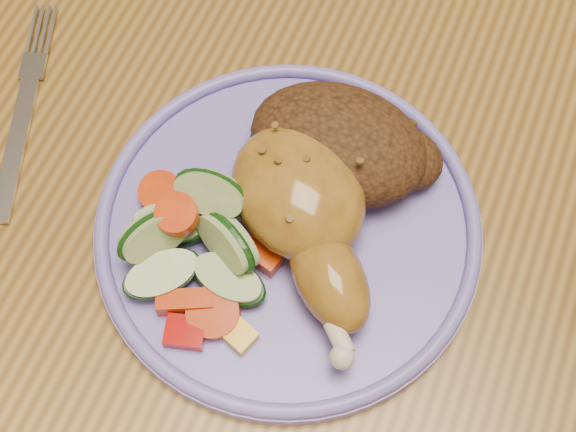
{
  "coord_description": "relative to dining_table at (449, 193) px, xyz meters",
  "views": [
    {
      "loc": [
        -0.01,
        -0.33,
        1.25
      ],
      "look_at": [
        -0.1,
        -0.12,
        0.78
      ],
      "focal_mm": 50.0,
      "sensor_mm": 36.0,
      "label": 1
    }
  ],
  "objects": [
    {
      "name": "ground",
      "position": [
        0.0,
        0.0,
        -0.67
      ],
      "size": [
        4.0,
        4.0,
        0.0
      ],
      "primitive_type": "plane",
      "color": "brown",
      "rests_on": "ground"
    },
    {
      "name": "fork",
      "position": [
        -0.31,
        -0.11,
        0.09
      ],
      "size": [
        0.07,
        0.16,
        0.0
      ],
      "color": "silver",
      "rests_on": "dining_table"
    },
    {
      "name": "rice_pilaf",
      "position": [
        -0.08,
        -0.06,
        0.12
      ],
      "size": [
        0.13,
        0.09,
        0.05
      ],
      "color": "#412610",
      "rests_on": "plate"
    },
    {
      "name": "dining_table",
      "position": [
        0.0,
        0.0,
        0.0
      ],
      "size": [
        0.9,
        1.4,
        0.75
      ],
      "color": "olive",
      "rests_on": "ground"
    },
    {
      "name": "plate",
      "position": [
        -0.1,
        -0.12,
        0.09
      ],
      "size": [
        0.26,
        0.26,
        0.01
      ],
      "primitive_type": "cylinder",
      "color": "#7064BF",
      "rests_on": "dining_table"
    },
    {
      "name": "vegetable_pile",
      "position": [
        -0.14,
        -0.16,
        0.11
      ],
      "size": [
        0.12,
        0.12,
        0.06
      ],
      "color": "#A50A05",
      "rests_on": "plate"
    },
    {
      "name": "chicken_leg",
      "position": [
        -0.08,
        -0.12,
        0.12
      ],
      "size": [
        0.15,
        0.16,
        0.05
      ],
      "color": "#9A6B20",
      "rests_on": "plate"
    },
    {
      "name": "plate_rim",
      "position": [
        -0.1,
        -0.12,
        0.1
      ],
      "size": [
        0.26,
        0.26,
        0.01
      ],
      "primitive_type": "torus",
      "color": "#7064BF",
      "rests_on": "plate"
    }
  ]
}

